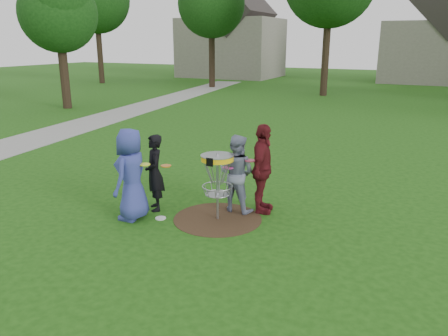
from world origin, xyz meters
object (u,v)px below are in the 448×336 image
at_px(player_grey, 237,173).
at_px(player_black, 155,173).
at_px(disc_golf_basket, 217,171).
at_px(player_maroon, 262,169).
at_px(player_blue, 131,174).

bearing_deg(player_grey, player_black, 28.20).
xyz_separation_m(player_black, disc_golf_basket, (1.43, 0.10, 0.20)).
relative_size(player_black, player_maroon, 0.87).
relative_size(player_blue, player_black, 1.14).
xyz_separation_m(player_black, player_grey, (1.57, 0.70, 0.01)).
relative_size(player_black, player_grey, 0.99).
distance_m(player_blue, disc_golf_basket, 1.72).
relative_size(player_black, disc_golf_basket, 1.18).
bearing_deg(player_maroon, player_black, 101.87).
bearing_deg(player_blue, player_black, 162.57).
bearing_deg(player_blue, player_maroon, 118.45).
xyz_separation_m(player_black, player_maroon, (2.09, 0.86, 0.12)).
height_order(player_grey, player_maroon, player_maroon).
bearing_deg(player_blue, disc_golf_basket, 109.21).
xyz_separation_m(player_maroon, disc_golf_basket, (-0.65, -0.76, 0.08)).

